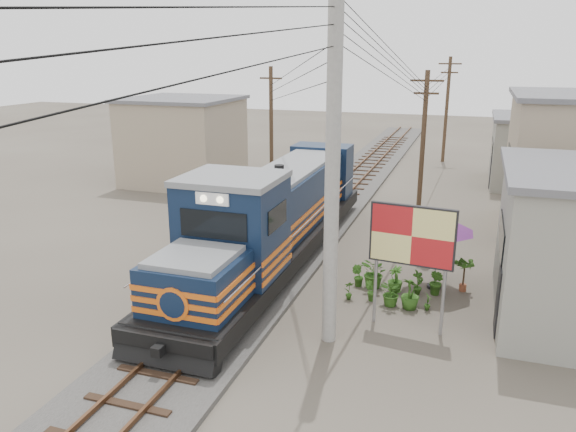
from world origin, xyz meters
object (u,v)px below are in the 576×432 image
(locomotive, at_px, (274,219))
(billboard, at_px, (412,239))
(vendor, at_px, (426,242))
(market_umbrella, at_px, (439,223))

(locomotive, height_order, billboard, locomotive)
(locomotive, bearing_deg, vendor, 17.66)
(market_umbrella, bearing_deg, vendor, 103.55)
(locomotive, distance_m, market_umbrella, 6.10)
(billboard, bearing_deg, vendor, 96.47)
(locomotive, relative_size, market_umbrella, 5.32)
(billboard, bearing_deg, market_umbrella, 87.03)
(locomotive, relative_size, vendor, 9.55)
(market_umbrella, bearing_deg, billboard, -99.50)
(market_umbrella, relative_size, vendor, 1.79)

